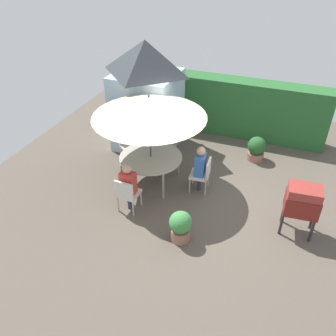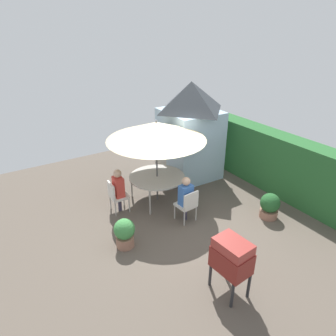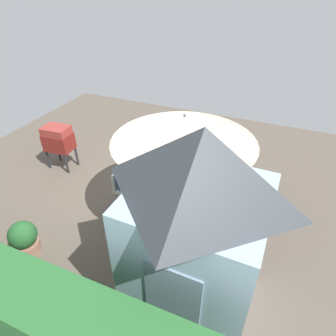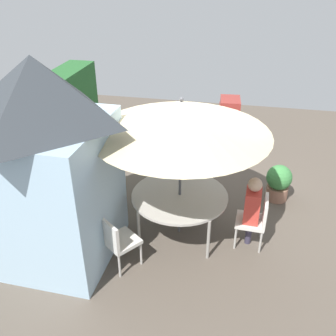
{
  "view_description": "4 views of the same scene",
  "coord_description": "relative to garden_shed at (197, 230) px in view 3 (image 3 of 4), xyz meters",
  "views": [
    {
      "loc": [
        1.88,
        -6.68,
        5.53
      ],
      "look_at": [
        -0.53,
        -0.35,
        0.86
      ],
      "focal_mm": 37.28,
      "sensor_mm": 36.0,
      "label": 1
    },
    {
      "loc": [
        5.56,
        -3.8,
        4.76
      ],
      "look_at": [
        -0.81,
        0.24,
        1.14
      ],
      "focal_mm": 32.57,
      "sensor_mm": 36.0,
      "label": 2
    },
    {
      "loc": [
        -2.74,
        4.55,
        4.51
      ],
      "look_at": [
        -0.81,
        0.01,
        1.13
      ],
      "focal_mm": 30.96,
      "sensor_mm": 36.0,
      "label": 3
    },
    {
      "loc": [
        -6.24,
        -0.76,
        4.21
      ],
      "look_at": [
        -0.77,
        0.38,
        1.02
      ],
      "focal_mm": 39.95,
      "sensor_mm": 36.0,
      "label": 4
    }
  ],
  "objects": [
    {
      "name": "ground_plane",
      "position": [
        2.02,
        -1.86,
        -1.61
      ],
      "size": [
        11.0,
        11.0,
        0.0
      ],
      "primitive_type": "plane",
      "color": "brown"
    },
    {
      "name": "hedge_backdrop",
      "position": [
        2.02,
        1.64,
        -0.71
      ],
      "size": [
        6.1,
        0.69,
        1.79
      ],
      "color": "#28602D",
      "rests_on": "ground"
    },
    {
      "name": "garden_shed",
      "position": [
        0.0,
        0.0,
        0.0
      ],
      "size": [
        1.87,
        1.78,
        3.15
      ],
      "color": "#9EBCD1",
      "rests_on": "ground"
    },
    {
      "name": "patio_table",
      "position": [
        0.85,
        -1.76,
        -0.88
      ],
      "size": [
        1.6,
        1.6,
        0.77
      ],
      "color": "#B2ADA3",
      "rests_on": "ground"
    },
    {
      "name": "patio_umbrella",
      "position": [
        0.85,
        -1.76,
        0.53
      ],
      "size": [
        2.73,
        2.73,
        2.44
      ],
      "color": "#4C4C51",
      "rests_on": "ground"
    },
    {
      "name": "bbq_grill",
      "position": [
        4.54,
        -2.33,
        -0.76
      ],
      "size": [
        0.74,
        0.56,
        1.2
      ],
      "color": "maroon",
      "rests_on": "ground"
    },
    {
      "name": "chair_near_shed",
      "position": [
        0.79,
        -3.03,
        -1.09
      ],
      "size": [
        0.48,
        0.49,
        0.9
      ],
      "color": "silver",
      "rests_on": "ground"
    },
    {
      "name": "chair_far_side",
      "position": [
        2.21,
        -1.65,
        -1.09
      ],
      "size": [
        0.5,
        0.5,
        0.9
      ],
      "color": "silver",
      "rests_on": "ground"
    },
    {
      "name": "chair_toward_hedge",
      "position": [
        -0.16,
        -1.0,
        -1.09
      ],
      "size": [
        0.65,
        0.65,
        0.9
      ],
      "color": "silver",
      "rests_on": "ground"
    },
    {
      "name": "potted_plant_by_shed",
      "position": [
        3.24,
        0.3,
        -1.25
      ],
      "size": [
        0.52,
        0.52,
        0.7
      ],
      "color": "#936651",
      "rests_on": "ground"
    },
    {
      "name": "potted_plant_by_grill",
      "position": [
        2.25,
        -3.46,
        -1.23
      ],
      "size": [
        0.49,
        0.49,
        0.73
      ],
      "color": "#936651",
      "rests_on": "ground"
    },
    {
      "name": "person_in_red",
      "position": [
        0.8,
        -2.94,
        -0.82
      ],
      "size": [
        0.35,
        0.26,
        1.26
      ],
      "color": "#CC3D33",
      "rests_on": "ground"
    },
    {
      "name": "person_in_blue",
      "position": [
        2.12,
        -1.66,
        -0.82
      ],
      "size": [
        0.27,
        0.36,
        1.26
      ],
      "color": "#3866B2",
      "rests_on": "ground"
    }
  ]
}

